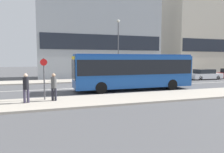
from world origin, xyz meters
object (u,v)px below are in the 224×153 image
object	(u,v)px
parked_car_1	(205,75)
pedestrian_down_pavement	(54,85)
city_bus	(133,70)
parked_car_0	(171,76)
bus_stop_sign	(44,76)
pedestrian_near_stop	(26,86)
street_lamp	(118,44)

from	to	relation	value
parked_car_1	pedestrian_down_pavement	distance (m)	22.07
city_bus	parked_car_0	xyz separation A→B (m)	(7.95, 5.81, -1.23)
parked_car_0	bus_stop_sign	size ratio (longest dim) A/B	1.61
parked_car_0	bus_stop_sign	bearing A→B (deg)	-150.41
parked_car_0	parked_car_1	distance (m)	5.20
bus_stop_sign	pedestrian_near_stop	bearing A→B (deg)	-147.80
parked_car_0	pedestrian_near_stop	world-z (taller)	pedestrian_near_stop
city_bus	street_lamp	distance (m)	8.26
pedestrian_near_stop	street_lamp	size ratio (longest dim) A/B	0.24
pedestrian_near_stop	pedestrian_down_pavement	distance (m)	1.63
pedestrian_down_pavement	street_lamp	world-z (taller)	street_lamp
parked_car_0	city_bus	bearing A→B (deg)	-143.81
parked_car_1	pedestrian_near_stop	distance (m)	23.63
parked_car_0	parked_car_1	xyz separation A→B (m)	(5.19, -0.22, 0.04)
parked_car_0	street_lamp	bearing A→B (deg)	164.78
pedestrian_down_pavement	parked_car_1	bearing A→B (deg)	52.12
parked_car_1	street_lamp	bearing A→B (deg)	170.26
city_bus	pedestrian_near_stop	size ratio (longest dim) A/B	5.98
pedestrian_down_pavement	parked_car_0	bearing A→B (deg)	59.73
parked_car_0	pedestrian_near_stop	distance (m)	19.07
street_lamp	city_bus	bearing A→B (deg)	-99.25
parked_car_1	pedestrian_down_pavement	world-z (taller)	pedestrian_down_pavement
bus_stop_sign	street_lamp	distance (m)	14.13
parked_car_0	parked_car_1	size ratio (longest dim) A/B	0.94
pedestrian_near_stop	bus_stop_sign	bearing A→B (deg)	17.20
city_bus	pedestrian_down_pavement	distance (m)	7.83
parked_car_1	bus_stop_sign	distance (m)	22.44
parked_car_0	street_lamp	xyz separation A→B (m)	(-6.70, 1.82, 4.11)
street_lamp	pedestrian_near_stop	bearing A→B (deg)	-131.11
pedestrian_near_stop	parked_car_1	bearing A→B (deg)	8.03
pedestrian_down_pavement	bus_stop_sign	distance (m)	0.95
parked_car_1	pedestrian_near_stop	size ratio (longest dim) A/B	2.61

